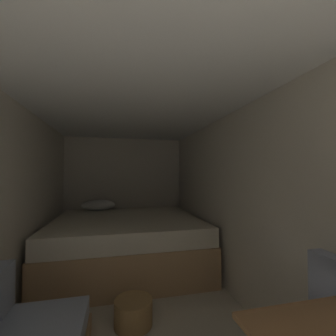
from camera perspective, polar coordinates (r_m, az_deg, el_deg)
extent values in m
plane|color=#B2A893|center=(2.56, -8.71, -34.62)|extent=(6.74, 6.74, 0.00)
cube|color=beige|center=(4.55, -11.03, -5.86)|extent=(2.36, 0.05, 2.11)
cube|color=beige|center=(2.54, 18.77, -9.18)|extent=(0.05, 4.74, 2.11)
cube|color=white|center=(2.27, -8.47, 17.51)|extent=(2.36, 4.74, 0.05)
cube|color=tan|center=(3.66, -10.44, -19.81)|extent=(2.14, 1.97, 0.50)
cube|color=beige|center=(3.56, -10.40, -14.18)|extent=(2.10, 1.93, 0.24)
ellipsoid|color=white|center=(4.29, -17.43, -9.07)|extent=(0.59, 0.33, 0.19)
cylinder|color=olive|center=(2.47, -8.87, -32.75)|extent=(0.35, 0.35, 0.23)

